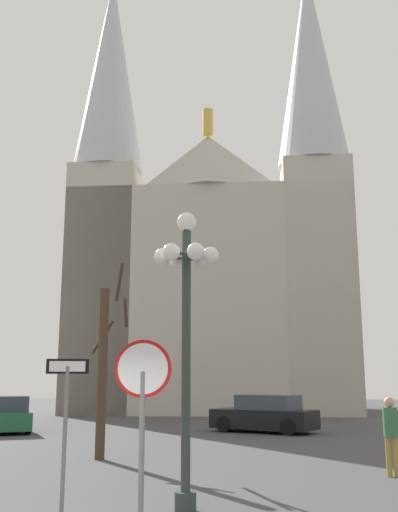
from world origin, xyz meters
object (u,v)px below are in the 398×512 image
Objects in this scene: street_lamp at (186,310)px; bare_tree at (104,366)px; cathedral at (213,270)px; parked_car_far_black at (265,415)px; one_way_arrow_sign at (66,414)px; stop_sign at (143,396)px; parked_car_near_green at (5,415)px; pedestrian_standing at (391,428)px.

street_lamp is 6.88m from bare_tree.
parked_car_far_black is (3.57, -15.26, -8.77)m from cathedral.
street_lamp reaches higher than parked_car_far_black.
cathedral is 6.17× the size of street_lamp.
cathedral is at bearing 94.59° from street_lamp.
stop_sign is at bearing -38.03° from one_way_arrow_sign.
bare_tree is (-2.79, 7.84, 0.59)m from stop_sign.
cathedral is 19.80m from parked_car_near_green.
stop_sign is at bearing -86.31° from cathedral.
one_way_arrow_sign reaches higher than parked_car_far_black.
cathedral is 30.88m from street_lamp.
street_lamp reaches higher than pedestrian_standing.
cathedral reaches higher than parked_car_near_green.
pedestrian_standing is (6.49, -26.17, -8.42)m from cathedral.
street_lamp is 2.93× the size of pedestrian_standing.
one_way_arrow_sign is 7.53m from pedestrian_standing.
stop_sign is 8.35m from bare_tree.
one_way_arrow_sign is (-1.53, 1.19, -0.33)m from stop_sign.
one_way_arrow_sign is 6.83m from bare_tree.
cathedral is at bearing 88.25° from bare_tree.
street_lamp reaches higher than parked_car_near_green.
one_way_arrow_sign is 2.64m from street_lamp.
street_lamp is 6.13m from pedestrian_standing.
bare_tree reaches higher than one_way_arrow_sign.
cathedral reaches higher than street_lamp.
street_lamp is at bearing -55.77° from parked_car_near_green.
parked_car_near_green is at bearing 124.23° from street_lamp.
stop_sign is at bearing -101.58° from street_lamp.
parked_car_far_black is (1.51, 16.69, -1.19)m from stop_sign.
stop_sign is 1.09× the size of one_way_arrow_sign.
parked_car_far_black is (3.04, 15.49, -0.86)m from one_way_arrow_sign.
one_way_arrow_sign is 16.33m from parked_car_near_green.
street_lamp is at bearing -135.54° from pedestrian_standing.
one_way_arrow_sign reaches higher than parked_car_near_green.
stop_sign is 1.55× the size of pedestrian_standing.
cathedral is 18.07× the size of pedestrian_standing.
parked_car_far_black is 2.62× the size of pedestrian_standing.
bare_tree is 10.17m from parked_car_near_green.
parked_car_far_black is at bearing 85.61° from street_lamp.
cathedral reaches higher than stop_sign.
street_lamp is at bearing 17.32° from one_way_arrow_sign.
pedestrian_standing is (4.07, 3.99, -2.25)m from street_lamp.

